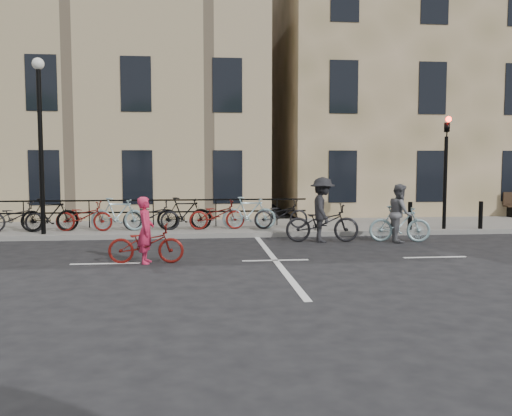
{
  "coord_description": "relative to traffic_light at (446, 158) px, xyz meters",
  "views": [
    {
      "loc": [
        -1.92,
        -13.4,
        2.45
      ],
      "look_at": [
        -0.25,
        1.97,
        1.1
      ],
      "focal_mm": 40.0,
      "sensor_mm": 36.0,
      "label": 1
    }
  ],
  "objects": [
    {
      "name": "ground",
      "position": [
        -6.2,
        -4.34,
        -2.45
      ],
      "size": [
        120.0,
        120.0,
        0.0
      ],
      "primitive_type": "plane",
      "color": "black",
      "rests_on": "ground"
    },
    {
      "name": "sidewalk",
      "position": [
        -10.2,
        1.66,
        -2.38
      ],
      "size": [
        46.0,
        4.0,
        0.15
      ],
      "primitive_type": "cube",
      "color": "slate",
      "rests_on": "ground"
    },
    {
      "name": "building_east",
      "position": [
        2.8,
        8.66,
        3.7
      ],
      "size": [
        14.0,
        10.0,
        12.0
      ],
      "primitive_type": "cube",
      "color": "#887952",
      "rests_on": "sidewalk"
    },
    {
      "name": "building_west",
      "position": [
        -15.2,
        8.66,
        2.7
      ],
      "size": [
        20.0,
        10.0,
        10.0
      ],
      "primitive_type": "cube",
      "color": "tan",
      "rests_on": "sidewalk"
    },
    {
      "name": "traffic_light",
      "position": [
        0.0,
        0.0,
        0.0
      ],
      "size": [
        0.18,
        0.3,
        3.9
      ],
      "color": "black",
      "rests_on": "sidewalk"
    },
    {
      "name": "lamp_post",
      "position": [
        -12.7,
        0.06,
        1.04
      ],
      "size": [
        0.36,
        0.36,
        5.28
      ],
      "color": "black",
      "rests_on": "sidewalk"
    },
    {
      "name": "bollard_east",
      "position": [
        -1.2,
        -0.09,
        -1.85
      ],
      "size": [
        0.14,
        0.14,
        0.9
      ],
      "primitive_type": "cylinder",
      "color": "black",
      "rests_on": "sidewalk"
    },
    {
      "name": "bollard_west",
      "position": [
        1.2,
        -0.09,
        -1.85
      ],
      "size": [
        0.14,
        0.14,
        0.9
      ],
      "primitive_type": "cylinder",
      "color": "black",
      "rests_on": "sidewalk"
    },
    {
      "name": "parked_bikes",
      "position": [
        -9.5,
        0.7,
        -1.81
      ],
      "size": [
        10.4,
        1.23,
        1.05
      ],
      "color": "black",
      "rests_on": "sidewalk"
    },
    {
      "name": "cyclist_pink",
      "position": [
        -9.26,
        -4.36,
        -1.91
      ],
      "size": [
        1.78,
        0.69,
        1.56
      ],
      "rotation": [
        0.0,
        0.0,
        1.52
      ],
      "color": "#66110D",
      "rests_on": "ground"
    },
    {
      "name": "cyclist_grey",
      "position": [
        -2.14,
        -1.71,
        -1.76
      ],
      "size": [
        1.83,
        0.95,
        1.71
      ],
      "rotation": [
        0.0,
        0.0,
        1.36
      ],
      "color": "#86A8B0",
      "rests_on": "ground"
    },
    {
      "name": "cyclist_dark",
      "position": [
        -4.4,
        -1.44,
        -1.7
      ],
      "size": [
        2.2,
        1.29,
        1.91
      ],
      "rotation": [
        0.0,
        0.0,
        1.48
      ],
      "color": "black",
      "rests_on": "ground"
    }
  ]
}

